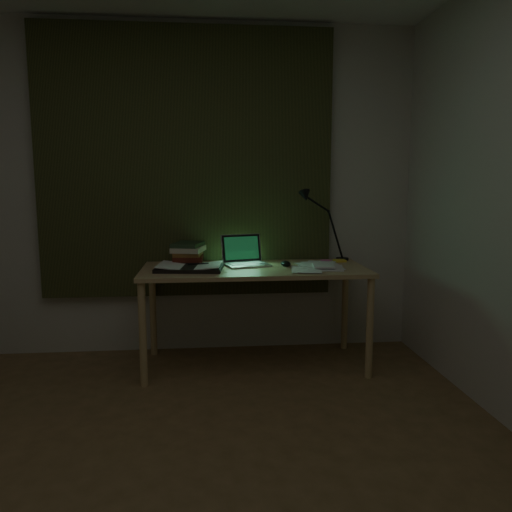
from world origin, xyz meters
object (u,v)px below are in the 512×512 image
(laptop, at_px, (247,251))
(open_textbook, at_px, (190,267))
(book_stack, at_px, (187,253))
(loose_papers, at_px, (316,266))
(desk_lamp, at_px, (343,227))
(desk, at_px, (254,317))

(laptop, height_order, open_textbook, laptop)
(book_stack, height_order, loose_papers, book_stack)
(laptop, height_order, desk_lamp, desk_lamp)
(desk, bearing_deg, open_textbook, -173.93)
(laptop, distance_m, book_stack, 0.45)
(open_textbook, height_order, book_stack, book_stack)
(book_stack, xyz_separation_m, desk_lamp, (1.19, 0.08, 0.17))
(open_textbook, distance_m, desk_lamp, 1.23)
(open_textbook, bearing_deg, desk_lamp, 22.51)
(desk, distance_m, book_stack, 0.68)
(open_textbook, height_order, desk_lamp, desk_lamp)
(laptop, xyz_separation_m, open_textbook, (-0.41, -0.13, -0.09))
(desk, bearing_deg, book_stack, 157.26)
(laptop, bearing_deg, desk_lamp, -0.87)
(open_textbook, distance_m, loose_papers, 0.88)
(open_textbook, bearing_deg, loose_papers, 6.81)
(book_stack, bearing_deg, open_textbook, -84.28)
(laptop, distance_m, loose_papers, 0.50)
(desk, distance_m, loose_papers, 0.57)
(open_textbook, bearing_deg, laptop, 23.98)
(desk, height_order, desk_lamp, desk_lamp)
(laptop, xyz_separation_m, book_stack, (-0.43, 0.12, -0.03))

